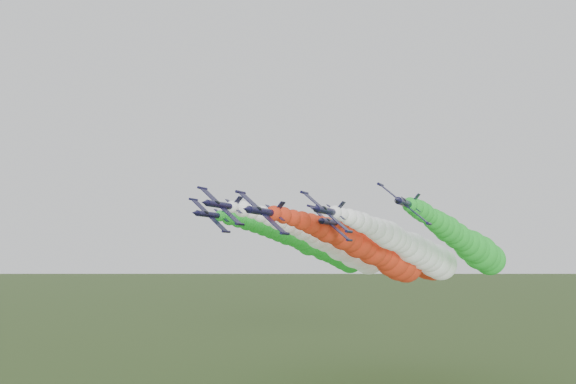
% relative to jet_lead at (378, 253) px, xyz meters
% --- Properties ---
extents(jet_lead, '(16.36, 80.62, 18.03)m').
position_rel_jet_lead_xyz_m(jet_lead, '(0.00, 0.00, 0.00)').
color(jet_lead, '#141135').
rests_on(jet_lead, ground).
extents(jet_inner_left, '(16.74, 80.99, 18.41)m').
position_rel_jet_lead_xyz_m(jet_inner_left, '(-12.24, 8.73, 1.92)').
color(jet_inner_left, '#141135').
rests_on(jet_inner_left, ground).
extents(jet_inner_right, '(16.49, 80.74, 18.16)m').
position_rel_jet_lead_xyz_m(jet_inner_right, '(7.55, 9.15, 0.55)').
color(jet_inner_right, '#141135').
rests_on(jet_inner_right, ground).
extents(jet_outer_left, '(16.02, 80.28, 17.70)m').
position_rel_jet_lead_xyz_m(jet_outer_left, '(-21.86, 15.06, 1.84)').
color(jet_outer_left, '#141135').
rests_on(jet_outer_left, ground).
extents(jet_outer_right, '(16.31, 80.56, 17.98)m').
position_rel_jet_lead_xyz_m(jet_outer_right, '(20.05, 13.07, 1.83)').
color(jet_outer_right, '#141135').
rests_on(jet_outer_right, ground).
extents(jet_trail, '(16.16, 80.41, 17.83)m').
position_rel_jet_lead_xyz_m(jet_trail, '(2.96, 23.61, -0.55)').
color(jet_trail, '#141135').
rests_on(jet_trail, ground).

